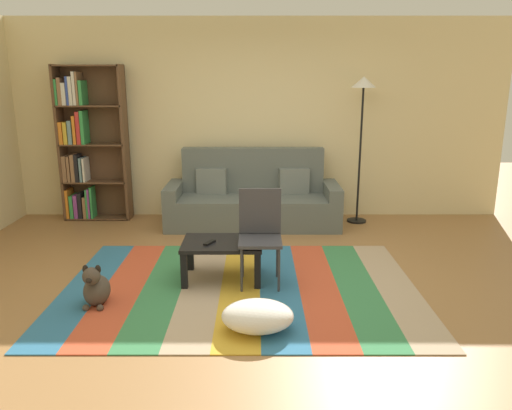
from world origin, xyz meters
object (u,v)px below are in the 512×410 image
dog (98,288)px  coffee_table (224,248)px  tv_remote (211,243)px  standing_lamp (365,102)px  folding_chair (262,228)px  bookshelf (87,146)px  pouf (259,316)px  couch (254,200)px

dog → coffee_table: bearing=28.7°
tv_remote → standing_lamp: bearing=76.9°
dog → folding_chair: 1.56m
bookshelf → pouf: bearing=-53.9°
couch → dog: bearing=-118.5°
coffee_table → pouf: bearing=-71.7°
bookshelf → folding_chair: bearing=-43.3°
couch → bookshelf: bookshelf is taller
tv_remote → bookshelf: bearing=158.3°
coffee_table → standing_lamp: standing_lamp is taller
couch → dog: (-1.34, -2.46, -0.18)m
couch → coffee_table: bearing=-98.6°
coffee_table → tv_remote: bearing=-152.3°
couch → pouf: size_ratio=4.03×
dog → tv_remote: 1.09m
dog → pouf: bearing=-17.8°
couch → folding_chair: couch is taller
folding_chair → couch: bearing=145.4°
dog → folding_chair: bearing=20.3°
bookshelf → dog: (0.94, -2.75, -0.85)m
dog → tv_remote: size_ratio=2.65×
coffee_table → couch: bearing=81.4°
tv_remote → folding_chair: folding_chair is taller
coffee_table → tv_remote: size_ratio=5.07×
pouf → dog: 1.46m
coffee_table → dog: bearing=-151.3°
coffee_table → dog: 1.21m
pouf → folding_chair: 1.05m
dog → standing_lamp: size_ratio=0.21×
coffee_table → dog: size_ratio=1.91×
bookshelf → dog: bearing=-71.1°
couch → pouf: (0.05, -2.91, -0.21)m
dog → standing_lamp: standing_lamp is taller
folding_chair → bookshelf: bearing=-170.4°
coffee_table → pouf: coffee_table is taller
coffee_table → folding_chair: (0.36, -0.05, 0.21)m
coffee_table → dog: dog is taller
bookshelf → pouf: (2.33, -3.19, -0.89)m
couch → coffee_table: (-0.28, -1.89, -0.01)m
dog → tv_remote: tv_remote is taller
standing_lamp → dog: bearing=-136.9°
couch → standing_lamp: 1.91m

